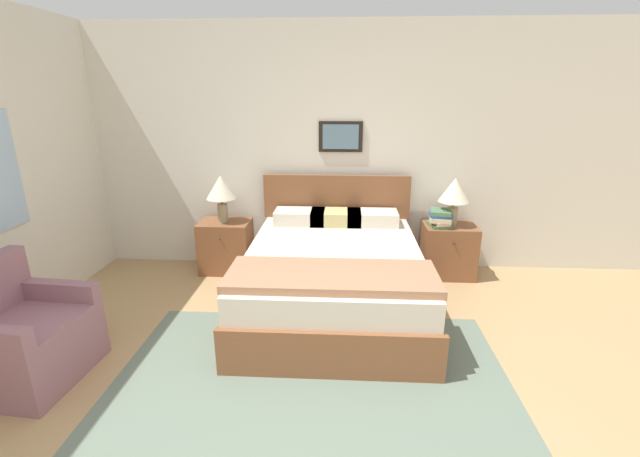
# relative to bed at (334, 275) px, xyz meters

# --- Properties ---
(wall_back) EXTENTS (7.41, 0.09, 2.60)m
(wall_back) POSITION_rel_bed_xyz_m (-0.12, 1.09, 0.98)
(wall_back) COLOR silver
(wall_back) RESTS_ON ground_plane
(area_rug_main) EXTENTS (2.73, 1.93, 0.01)m
(area_rug_main) POSITION_rel_bed_xyz_m (-0.13, -1.13, -0.31)
(area_rug_main) COLOR slate
(area_rug_main) RESTS_ON ground_plane
(bed) EXTENTS (1.58, 2.06, 1.05)m
(bed) POSITION_rel_bed_xyz_m (0.00, 0.00, 0.00)
(bed) COLOR brown
(bed) RESTS_ON ground_plane
(armchair) EXTENTS (0.72, 0.78, 0.84)m
(armchair) POSITION_rel_bed_xyz_m (-2.09, -1.13, -0.02)
(armchair) COLOR #8E606B
(armchair) RESTS_ON ground_plane
(nightstand_near_window) EXTENTS (0.54, 0.43, 0.56)m
(nightstand_near_window) POSITION_rel_bed_xyz_m (-1.20, 0.80, -0.04)
(nightstand_near_window) COLOR brown
(nightstand_near_window) RESTS_ON ground_plane
(nightstand_by_door) EXTENTS (0.54, 0.43, 0.56)m
(nightstand_by_door) POSITION_rel_bed_xyz_m (1.20, 0.80, -0.04)
(nightstand_by_door) COLOR brown
(nightstand_by_door) RESTS_ON ground_plane
(table_lamp_near_window) EXTENTS (0.32, 0.32, 0.51)m
(table_lamp_near_window) POSITION_rel_bed_xyz_m (-1.21, 0.80, 0.60)
(table_lamp_near_window) COLOR gray
(table_lamp_near_window) RESTS_ON nightstand_near_window
(table_lamp_by_door) EXTENTS (0.32, 0.32, 0.51)m
(table_lamp_by_door) POSITION_rel_bed_xyz_m (1.21, 0.80, 0.60)
(table_lamp_by_door) COLOR gray
(table_lamp_by_door) RESTS_ON nightstand_by_door
(book_thick_bottom) EXTENTS (0.24, 0.26, 0.03)m
(book_thick_bottom) POSITION_rel_bed_xyz_m (1.08, 0.76, 0.26)
(book_thick_bottom) COLOR #4C7551
(book_thick_bottom) RESTS_ON nightstand_by_door
(book_hardcover_middle) EXTENTS (0.19, 0.26, 0.03)m
(book_hardcover_middle) POSITION_rel_bed_xyz_m (1.08, 0.76, 0.29)
(book_hardcover_middle) COLOR beige
(book_hardcover_middle) RESTS_ON book_thick_bottom
(book_novel_upper) EXTENTS (0.24, 0.28, 0.04)m
(book_novel_upper) POSITION_rel_bed_xyz_m (1.08, 0.76, 0.33)
(book_novel_upper) COLOR beige
(book_novel_upper) RESTS_ON book_hardcover_middle
(book_slim_near_top) EXTENTS (0.22, 0.21, 0.03)m
(book_slim_near_top) POSITION_rel_bed_xyz_m (1.08, 0.76, 0.37)
(book_slim_near_top) COLOR #335693
(book_slim_near_top) RESTS_ON book_novel_upper
(book_paperback_top) EXTENTS (0.24, 0.26, 0.04)m
(book_paperback_top) POSITION_rel_bed_xyz_m (1.08, 0.76, 0.40)
(book_paperback_top) COLOR #4C7551
(book_paperback_top) RESTS_ON book_slim_near_top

